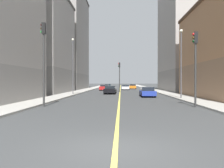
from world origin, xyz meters
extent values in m
plane|color=#353738|center=(0.00, 0.00, 0.00)|extent=(400.00, 400.00, 0.00)
cube|color=#9E9B93|center=(7.74, 49.00, 0.07)|extent=(2.62, 168.00, 0.15)
cube|color=#9E9B93|center=(-7.74, 49.00, 0.07)|extent=(2.62, 168.00, 0.15)
cube|color=#E5D14C|center=(0.00, 49.00, 0.01)|extent=(0.16, 154.00, 0.01)
cube|color=gray|center=(14.43, 43.52, 2.07)|extent=(10.76, 19.77, 4.14)
cube|color=#9E9993|center=(14.43, 43.52, 13.32)|extent=(10.76, 19.77, 18.34)
cube|color=gray|center=(-14.43, 34.22, 2.04)|extent=(10.76, 15.87, 4.09)
cube|color=#9E9993|center=(-14.43, 34.22, 10.05)|extent=(10.76, 15.87, 11.92)
cube|color=slate|center=(-14.43, 54.27, 1.89)|extent=(10.76, 20.34, 3.77)
cube|color=gray|center=(-14.43, 54.27, 13.59)|extent=(10.76, 20.34, 19.63)
cylinder|color=#2D2D2D|center=(6.02, 12.38, 2.51)|extent=(0.16, 0.16, 5.01)
cube|color=black|center=(6.02, 12.38, 5.46)|extent=(0.28, 0.32, 0.90)
sphere|color=red|center=(5.86, 12.38, 5.73)|extent=(0.20, 0.20, 0.20)
sphere|color=#352204|center=(5.86, 12.38, 5.45)|extent=(0.20, 0.20, 0.20)
sphere|color=black|center=(5.86, 12.38, 5.17)|extent=(0.20, 0.20, 0.20)
cylinder|color=#2D2D2D|center=(-6.02, 12.38, 2.91)|extent=(0.16, 0.16, 5.83)
cube|color=black|center=(-6.02, 12.38, 6.28)|extent=(0.28, 0.32, 0.90)
sphere|color=#320404|center=(-6.18, 12.38, 6.55)|extent=(0.20, 0.20, 0.20)
sphere|color=#352204|center=(-6.18, 12.38, 6.27)|extent=(0.20, 0.20, 0.20)
sphere|color=green|center=(-6.18, 12.38, 5.99)|extent=(0.20, 0.20, 0.20)
cylinder|color=#2D2D2D|center=(-0.10, 39.19, 2.31)|extent=(0.16, 0.16, 4.62)
cube|color=black|center=(-0.10, 39.19, 5.07)|extent=(0.28, 0.32, 0.90)
sphere|color=red|center=(-0.26, 39.19, 5.34)|extent=(0.20, 0.20, 0.20)
sphere|color=#352204|center=(-0.26, 39.19, 5.06)|extent=(0.20, 0.20, 0.20)
sphere|color=black|center=(-0.26, 39.19, 4.78)|extent=(0.20, 0.20, 0.20)
cylinder|color=#4C4C51|center=(7.02, 21.28, 3.88)|extent=(0.14, 0.14, 7.46)
sphere|color=#EAEACC|center=(7.02, 21.28, 7.76)|extent=(0.36, 0.36, 0.36)
cylinder|color=#4C4C51|center=(-7.02, 29.79, 4.13)|extent=(0.14, 0.14, 7.95)
sphere|color=#EAEACC|center=(-7.02, 29.79, 8.25)|extent=(0.36, 0.36, 0.36)
cube|color=white|center=(1.29, 51.78, 0.51)|extent=(1.89, 4.39, 0.57)
cube|color=black|center=(1.29, 51.70, 1.00)|extent=(1.61, 2.25, 0.42)
cylinder|color=black|center=(0.54, 53.15, 0.32)|extent=(0.24, 0.65, 0.64)
cylinder|color=black|center=(2.13, 53.10, 0.32)|extent=(0.24, 0.65, 0.64)
cylinder|color=black|center=(0.45, 50.47, 0.32)|extent=(0.24, 0.65, 0.64)
cylinder|color=black|center=(2.04, 50.41, 0.32)|extent=(0.24, 0.65, 0.64)
cube|color=#196670|center=(-3.47, 62.72, 0.51)|extent=(1.81, 4.07, 0.58)
cube|color=black|center=(-3.47, 62.90, 1.02)|extent=(1.56, 1.97, 0.44)
cylinder|color=black|center=(-4.27, 63.95, 0.32)|extent=(0.24, 0.65, 0.64)
cylinder|color=black|center=(-2.72, 63.99, 0.32)|extent=(0.24, 0.65, 0.64)
cylinder|color=black|center=(-4.21, 61.45, 0.32)|extent=(0.24, 0.65, 0.64)
cylinder|color=black|center=(-2.66, 61.49, 0.32)|extent=(0.24, 0.65, 0.64)
cube|color=red|center=(-3.46, 47.51, 0.55)|extent=(2.03, 4.04, 0.67)
cube|color=black|center=(-3.45, 47.65, 1.09)|extent=(1.73, 2.08, 0.40)
cylinder|color=black|center=(-4.27, 48.78, 0.32)|extent=(0.24, 0.65, 0.64)
cylinder|color=black|center=(-2.55, 48.71, 0.32)|extent=(0.24, 0.65, 0.64)
cylinder|color=black|center=(-4.37, 46.32, 0.32)|extent=(0.24, 0.65, 0.64)
cylinder|color=black|center=(-2.65, 46.25, 0.32)|extent=(0.24, 0.65, 0.64)
cube|color=#23389E|center=(3.62, 25.33, 0.51)|extent=(1.80, 4.41, 0.57)
cube|color=black|center=(3.62, 25.29, 1.04)|extent=(1.58, 2.06, 0.50)
cylinder|color=black|center=(2.80, 26.69, 0.32)|extent=(0.22, 0.64, 0.64)
cylinder|color=black|center=(4.43, 26.70, 0.32)|extent=(0.22, 0.64, 0.64)
cylinder|color=black|center=(2.81, 23.96, 0.32)|extent=(0.22, 0.64, 0.64)
cylinder|color=black|center=(4.44, 23.97, 0.32)|extent=(0.22, 0.64, 0.64)
cube|color=orange|center=(3.28, 58.21, 0.54)|extent=(1.89, 4.03, 0.64)
cube|color=black|center=(3.28, 58.11, 1.06)|extent=(1.59, 1.96, 0.40)
cylinder|color=black|center=(2.57, 59.48, 0.32)|extent=(0.25, 0.65, 0.64)
cylinder|color=black|center=(4.11, 59.40, 0.32)|extent=(0.25, 0.65, 0.64)
cylinder|color=black|center=(2.46, 57.03, 0.32)|extent=(0.25, 0.65, 0.64)
cylinder|color=black|center=(4.00, 56.95, 0.32)|extent=(0.25, 0.65, 0.64)
cube|color=black|center=(-1.55, 32.62, 0.55)|extent=(1.94, 4.42, 0.66)
cube|color=black|center=(-1.54, 32.73, 1.09)|extent=(1.65, 2.03, 0.42)
cylinder|color=black|center=(-2.33, 34.00, 0.32)|extent=(0.24, 0.65, 0.64)
cylinder|color=black|center=(-0.68, 33.95, 0.32)|extent=(0.24, 0.65, 0.64)
cylinder|color=black|center=(-2.41, 31.30, 0.32)|extent=(0.24, 0.65, 0.64)
cylinder|color=black|center=(-0.77, 31.25, 0.32)|extent=(0.24, 0.65, 0.64)
camera|label=1|loc=(0.17, -7.51, 2.04)|focal=40.22mm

